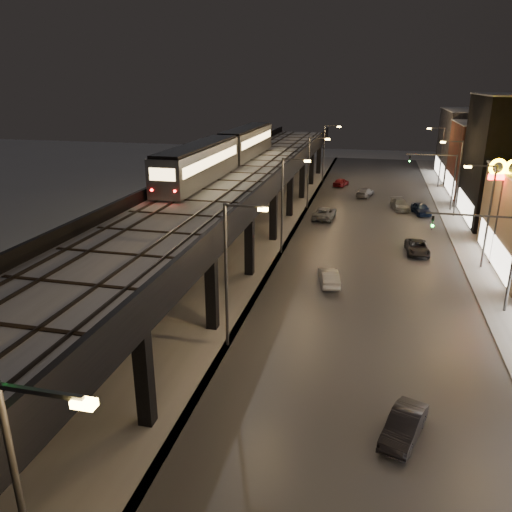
# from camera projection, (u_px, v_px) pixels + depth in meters

# --- Properties ---
(road_surface) EXTENTS (17.00, 120.00, 0.06)m
(road_surface) POSITION_uv_depth(u_px,v_px,m) (370.00, 246.00, 49.23)
(road_surface) COLOR #46474D
(road_surface) RESTS_ON ground
(sidewalk_right) EXTENTS (4.00, 120.00, 0.14)m
(sidewalk_right) POSITION_uv_depth(u_px,v_px,m) (479.00, 254.00, 47.04)
(sidewalk_right) COLOR #9FA1A8
(sidewalk_right) RESTS_ON ground
(under_viaduct_pavement) EXTENTS (11.00, 120.00, 0.06)m
(under_viaduct_pavement) POSITION_uv_depth(u_px,v_px,m) (238.00, 237.00, 52.17)
(under_viaduct_pavement) COLOR #9FA1A8
(under_viaduct_pavement) RESTS_ON ground
(elevated_viaduct) EXTENTS (9.00, 100.00, 6.30)m
(elevated_viaduct) POSITION_uv_depth(u_px,v_px,m) (229.00, 190.00, 47.42)
(elevated_viaduct) COLOR black
(elevated_viaduct) RESTS_ON ground
(viaduct_trackbed) EXTENTS (8.40, 100.00, 0.32)m
(viaduct_trackbed) POSITION_uv_depth(u_px,v_px,m) (229.00, 182.00, 47.29)
(viaduct_trackbed) COLOR #B2B7C1
(viaduct_trackbed) RESTS_ON elevated_viaduct
(viaduct_parapet_streetside) EXTENTS (0.30, 100.00, 1.10)m
(viaduct_parapet_streetside) POSITION_uv_depth(u_px,v_px,m) (274.00, 179.00, 46.21)
(viaduct_parapet_streetside) COLOR black
(viaduct_parapet_streetside) RESTS_ON elevated_viaduct
(viaduct_parapet_far) EXTENTS (0.30, 100.00, 1.10)m
(viaduct_parapet_far) POSITION_uv_depth(u_px,v_px,m) (186.00, 175.00, 48.10)
(viaduct_parapet_far) COLOR black
(viaduct_parapet_far) RESTS_ON elevated_viaduct
(building_e) EXTENTS (12.20, 12.20, 10.16)m
(building_e) POSITION_uv_depth(u_px,v_px,m) (499.00, 161.00, 68.75)
(building_e) COLOR maroon
(building_e) RESTS_ON ground
(building_f) EXTENTS (12.20, 16.20, 11.16)m
(building_f) POSITION_uv_depth(u_px,v_px,m) (481.00, 145.00, 81.44)
(building_f) COLOR #2C2B30
(building_f) RESTS_ON ground
(streetlight_left_0) EXTENTS (2.57, 0.28, 9.00)m
(streetlight_left_0) POSITION_uv_depth(u_px,v_px,m) (31.00, 512.00, 12.51)
(streetlight_left_0) COLOR #38383A
(streetlight_left_0) RESTS_ON ground
(streetlight_left_1) EXTENTS (2.57, 0.28, 9.00)m
(streetlight_left_1) POSITION_uv_depth(u_px,v_px,m) (230.00, 267.00, 29.04)
(streetlight_left_1) COLOR #38383A
(streetlight_left_1) RESTS_ON ground
(streetlight_left_2) EXTENTS (2.57, 0.28, 9.00)m
(streetlight_left_2) POSITION_uv_depth(u_px,v_px,m) (285.00, 199.00, 45.56)
(streetlight_left_2) COLOR #38383A
(streetlight_left_2) RESTS_ON ground
(streetlight_right_2) EXTENTS (2.56, 0.28, 9.00)m
(streetlight_right_2) POSITION_uv_depth(u_px,v_px,m) (486.00, 210.00, 41.83)
(streetlight_right_2) COLOR #38383A
(streetlight_right_2) RESTS_ON ground
(streetlight_left_3) EXTENTS (2.57, 0.28, 9.00)m
(streetlight_left_3) POSITION_uv_depth(u_px,v_px,m) (311.00, 168.00, 62.08)
(streetlight_left_3) COLOR #38383A
(streetlight_left_3) RESTS_ON ground
(streetlight_right_3) EXTENTS (2.56, 0.28, 9.00)m
(streetlight_right_3) POSITION_uv_depth(u_px,v_px,m) (457.00, 173.00, 58.35)
(streetlight_right_3) COLOR #38383A
(streetlight_right_3) RESTS_ON ground
(streetlight_left_4) EXTENTS (2.57, 0.28, 9.00)m
(streetlight_left_4) POSITION_uv_depth(u_px,v_px,m) (325.00, 150.00, 78.61)
(streetlight_left_4) COLOR #38383A
(streetlight_left_4) RESTS_ON ground
(streetlight_right_4) EXTENTS (2.56, 0.28, 9.00)m
(streetlight_right_4) POSITION_uv_depth(u_px,v_px,m) (440.00, 153.00, 74.87)
(streetlight_right_4) COLOR #38383A
(streetlight_right_4) RESTS_ON ground
(traffic_light_rig_a) EXTENTS (6.10, 0.34, 7.00)m
(traffic_light_rig_a) POSITION_uv_depth(u_px,v_px,m) (496.00, 251.00, 34.00)
(traffic_light_rig_a) COLOR #38383A
(traffic_light_rig_a) RESTS_ON ground
(traffic_light_rig_b) EXTENTS (6.10, 0.34, 7.00)m
(traffic_light_rig_b) POSITION_uv_depth(u_px,v_px,m) (445.00, 175.00, 61.54)
(traffic_light_rig_b) COLOR #38383A
(traffic_light_rig_b) RESTS_ON ground
(subway_train) EXTENTS (2.86, 34.74, 3.41)m
(subway_train) POSITION_uv_depth(u_px,v_px,m) (227.00, 151.00, 54.20)
(subway_train) COLOR gray
(subway_train) RESTS_ON viaduct_trackbed
(car_near_white) EXTENTS (2.18, 4.08, 1.28)m
(car_near_white) POSITION_uv_depth(u_px,v_px,m) (329.00, 278.00, 39.78)
(car_near_white) COLOR silver
(car_near_white) RESTS_ON ground
(car_mid_silver) EXTENTS (2.62, 5.10, 1.38)m
(car_mid_silver) POSITION_uv_depth(u_px,v_px,m) (324.00, 213.00, 58.89)
(car_mid_silver) COLOR gray
(car_mid_silver) RESTS_ON ground
(car_mid_dark) EXTENTS (2.82, 4.56, 1.23)m
(car_mid_dark) POSITION_uv_depth(u_px,v_px,m) (365.00, 193.00, 70.21)
(car_mid_dark) COLOR gray
(car_mid_dark) RESTS_ON ground
(car_far_white) EXTENTS (2.53, 4.03, 1.28)m
(car_far_white) POSITION_uv_depth(u_px,v_px,m) (341.00, 183.00, 77.00)
(car_far_white) COLOR maroon
(car_far_white) RESTS_ON ground
(car_onc_silver) EXTENTS (2.43, 4.00, 1.24)m
(car_onc_silver) POSITION_uv_depth(u_px,v_px,m) (404.00, 427.00, 22.64)
(car_onc_silver) COLOR black
(car_onc_silver) RESTS_ON ground
(car_onc_dark) EXTENTS (2.24, 4.49, 1.22)m
(car_onc_dark) POSITION_uv_depth(u_px,v_px,m) (417.00, 248.00, 46.90)
(car_onc_dark) COLOR #222227
(car_onc_dark) RESTS_ON ground
(car_onc_white) EXTENTS (2.65, 4.68, 1.28)m
(car_onc_white) POSITION_uv_depth(u_px,v_px,m) (400.00, 205.00, 63.05)
(car_onc_white) COLOR #999EA5
(car_onc_white) RESTS_ON ground
(car_onc_red) EXTENTS (2.56, 4.40, 1.41)m
(car_onc_red) POSITION_uv_depth(u_px,v_px,m) (421.00, 209.00, 60.75)
(car_onc_red) COLOR #0E1A3A
(car_onc_red) RESTS_ON ground
(sign_mcdonalds) EXTENTS (2.79, 0.65, 9.37)m
(sign_mcdonalds) POSITION_uv_depth(u_px,v_px,m) (504.00, 181.00, 41.97)
(sign_mcdonalds) COLOR #38383A
(sign_mcdonalds) RESTS_ON ground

